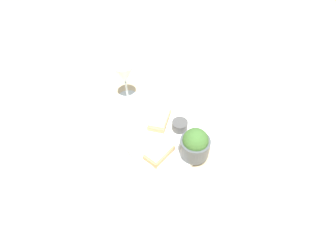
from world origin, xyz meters
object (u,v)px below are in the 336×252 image
at_px(sauce_ramekin, 180,125).
at_px(wine_glass, 125,76).
at_px(cheese_toast_near, 159,119).
at_px(cheese_toast_far, 158,152).
at_px(salad_bowl, 195,144).

distance_m(sauce_ramekin, wine_glass, 0.27).
bearing_deg(sauce_ramekin, cheese_toast_near, -100.34).
bearing_deg(cheese_toast_far, sauce_ramekin, 161.50).
height_order(salad_bowl, sauce_ramekin, salad_bowl).
relative_size(salad_bowl, wine_glass, 0.67).
xyz_separation_m(salad_bowl, cheese_toast_far, (0.03, -0.11, -0.03)).
relative_size(sauce_ramekin, cheese_toast_near, 0.51).
relative_size(cheese_toast_near, cheese_toast_far, 0.97).
relative_size(sauce_ramekin, cheese_toast_far, 0.50).
relative_size(sauce_ramekin, wine_glass, 0.35).
bearing_deg(sauce_ramekin, wine_glass, -116.47).
xyz_separation_m(sauce_ramekin, wine_glass, (-0.11, -0.23, 0.07)).
bearing_deg(cheese_toast_near, sauce_ramekin, 79.66).
bearing_deg(wine_glass, sauce_ramekin, 63.53).
bearing_deg(cheese_toast_far, salad_bowl, 107.63).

